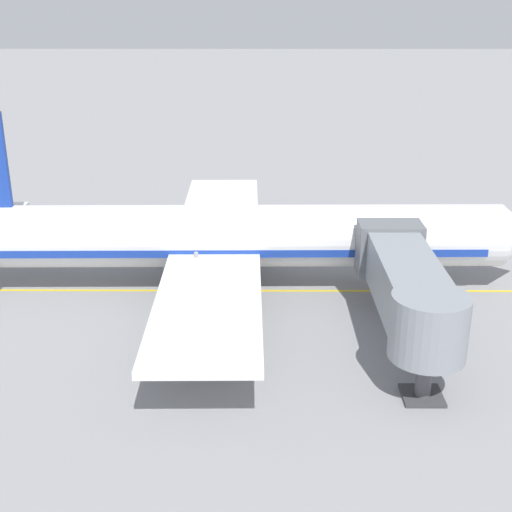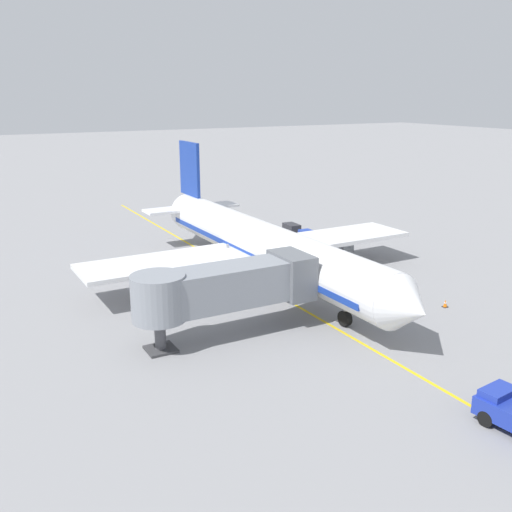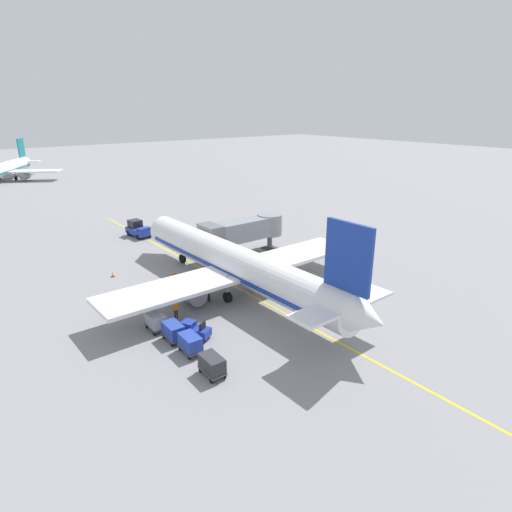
{
  "view_description": "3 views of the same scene",
  "coord_description": "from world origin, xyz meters",
  "px_view_note": "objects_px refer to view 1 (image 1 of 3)",
  "views": [
    {
      "loc": [
        37.75,
        1.42,
        16.65
      ],
      "look_at": [
        2.09,
        1.25,
        3.04
      ],
      "focal_mm": 47.98,
      "sensor_mm": 36.0,
      "label": 1
    },
    {
      "loc": [
        22.36,
        40.37,
        15.47
      ],
      "look_at": [
        -0.17,
        -0.5,
        2.22
      ],
      "focal_mm": 40.49,
      "sensor_mm": 36.0,
      "label": 2
    },
    {
      "loc": [
        -25.12,
        -35.28,
        18.78
      ],
      "look_at": [
        1.65,
        -1.03,
        3.68
      ],
      "focal_mm": 30.18,
      "sensor_mm": 36.0,
      "label": 3
    }
  ],
  "objects_px": {
    "baggage_cart_third_in_train": "(129,221)",
    "baggage_cart_tail_end": "(81,220)",
    "baggage_cart_front": "(200,219)",
    "safety_cone_nose_left": "(360,265)",
    "ground_crew_loader": "(225,251)",
    "ground_crew_wing_walker": "(210,230)",
    "safety_cone_nose_right": "(400,235)",
    "jet_bridge": "(407,285)",
    "parked_airliner": "(228,237)",
    "baggage_tug_lead": "(152,231)",
    "baggage_cart_second_in_train": "(164,220)"
  },
  "relations": [
    {
      "from": "jet_bridge",
      "to": "baggage_cart_tail_end",
      "type": "xyz_separation_m",
      "value": [
        -18.05,
        -20.55,
        -2.5
      ]
    },
    {
      "from": "baggage_tug_lead",
      "to": "baggage_cart_second_in_train",
      "type": "distance_m",
      "value": 1.83
    },
    {
      "from": "baggage_cart_front",
      "to": "baggage_cart_third_in_train",
      "type": "height_order",
      "value": "same"
    },
    {
      "from": "ground_crew_loader",
      "to": "baggage_tug_lead",
      "type": "bearing_deg",
      "value": -131.28
    },
    {
      "from": "baggage_cart_third_in_train",
      "to": "ground_crew_loader",
      "type": "distance_m",
      "value": 9.79
    },
    {
      "from": "safety_cone_nose_left",
      "to": "baggage_cart_third_in_train",
      "type": "bearing_deg",
      "value": -113.63
    },
    {
      "from": "baggage_cart_second_in_train",
      "to": "ground_crew_wing_walker",
      "type": "bearing_deg",
      "value": 59.12
    },
    {
      "from": "parked_airliner",
      "to": "safety_cone_nose_left",
      "type": "bearing_deg",
      "value": 109.27
    },
    {
      "from": "baggage_tug_lead",
      "to": "safety_cone_nose_right",
      "type": "bearing_deg",
      "value": 91.4
    },
    {
      "from": "parked_airliner",
      "to": "baggage_cart_front",
      "type": "height_order",
      "value": "parked_airliner"
    },
    {
      "from": "baggage_cart_third_in_train",
      "to": "baggage_cart_tail_end",
      "type": "xyz_separation_m",
      "value": [
        -0.27,
        -3.65,
        0.0
      ]
    },
    {
      "from": "baggage_cart_front",
      "to": "ground_crew_loader",
      "type": "distance_m",
      "value": 7.23
    },
    {
      "from": "jet_bridge",
      "to": "baggage_cart_third_in_train",
      "type": "xyz_separation_m",
      "value": [
        -17.78,
        -16.9,
        -2.5
      ]
    },
    {
      "from": "safety_cone_nose_left",
      "to": "safety_cone_nose_right",
      "type": "height_order",
      "value": "same"
    },
    {
      "from": "parked_airliner",
      "to": "safety_cone_nose_left",
      "type": "height_order",
      "value": "parked_airliner"
    },
    {
      "from": "baggage_cart_third_in_train",
      "to": "ground_crew_wing_walker",
      "type": "distance_m",
      "value": 6.45
    },
    {
      "from": "parked_airliner",
      "to": "baggage_tug_lead",
      "type": "relative_size",
      "value": 13.44
    },
    {
      "from": "ground_crew_loader",
      "to": "safety_cone_nose_right",
      "type": "xyz_separation_m",
      "value": [
        -5.28,
        12.59,
        -0.66
      ]
    },
    {
      "from": "baggage_cart_third_in_train",
      "to": "ground_crew_wing_walker",
      "type": "bearing_deg",
      "value": 72.19
    },
    {
      "from": "baggage_tug_lead",
      "to": "baggage_cart_tail_end",
      "type": "relative_size",
      "value": 0.95
    },
    {
      "from": "ground_crew_loader",
      "to": "safety_cone_nose_left",
      "type": "relative_size",
      "value": 2.86
    },
    {
      "from": "baggage_cart_tail_end",
      "to": "ground_crew_wing_walker",
      "type": "xyz_separation_m",
      "value": [
        2.24,
        9.79,
        0.0
      ]
    },
    {
      "from": "baggage_tug_lead",
      "to": "baggage_cart_front",
      "type": "distance_m",
      "value": 3.88
    },
    {
      "from": "baggage_cart_front",
      "to": "baggage_cart_third_in_train",
      "type": "relative_size",
      "value": 1.0
    },
    {
      "from": "baggage_cart_front",
      "to": "safety_cone_nose_right",
      "type": "height_order",
      "value": "baggage_cart_front"
    },
    {
      "from": "jet_bridge",
      "to": "baggage_cart_front",
      "type": "relative_size",
      "value": 4.19
    },
    {
      "from": "baggage_cart_third_in_train",
      "to": "baggage_cart_tail_end",
      "type": "distance_m",
      "value": 3.66
    },
    {
      "from": "baggage_cart_second_in_train",
      "to": "baggage_cart_third_in_train",
      "type": "relative_size",
      "value": 1.0
    },
    {
      "from": "baggage_cart_third_in_train",
      "to": "ground_crew_wing_walker",
      "type": "height_order",
      "value": "ground_crew_wing_walker"
    },
    {
      "from": "jet_bridge",
      "to": "ground_crew_loader",
      "type": "bearing_deg",
      "value": -140.31
    },
    {
      "from": "jet_bridge",
      "to": "baggage_tug_lead",
      "type": "height_order",
      "value": "jet_bridge"
    },
    {
      "from": "baggage_cart_second_in_train",
      "to": "ground_crew_loader",
      "type": "height_order",
      "value": "ground_crew_loader"
    },
    {
      "from": "baggage_cart_third_in_train",
      "to": "baggage_cart_tail_end",
      "type": "height_order",
      "value": "same"
    },
    {
      "from": "baggage_cart_front",
      "to": "ground_crew_wing_walker",
      "type": "height_order",
      "value": "ground_crew_wing_walker"
    },
    {
      "from": "baggage_cart_tail_end",
      "to": "ground_crew_loader",
      "type": "relative_size",
      "value": 1.73
    },
    {
      "from": "ground_crew_loader",
      "to": "safety_cone_nose_left",
      "type": "height_order",
      "value": "ground_crew_loader"
    },
    {
      "from": "baggage_tug_lead",
      "to": "safety_cone_nose_left",
      "type": "distance_m",
      "value": 15.34
    },
    {
      "from": "baggage_cart_third_in_train",
      "to": "baggage_cart_tail_end",
      "type": "bearing_deg",
      "value": -94.23
    },
    {
      "from": "ground_crew_loader",
      "to": "safety_cone_nose_left",
      "type": "distance_m",
      "value": 8.84
    },
    {
      "from": "baggage_cart_second_in_train",
      "to": "ground_crew_wing_walker",
      "type": "xyz_separation_m",
      "value": [
        2.12,
        3.55,
        0.0
      ]
    },
    {
      "from": "ground_crew_wing_walker",
      "to": "safety_cone_nose_left",
      "type": "height_order",
      "value": "ground_crew_wing_walker"
    },
    {
      "from": "baggage_cart_front",
      "to": "safety_cone_nose_left",
      "type": "bearing_deg",
      "value": 55.36
    },
    {
      "from": "baggage_cart_front",
      "to": "baggage_cart_tail_end",
      "type": "xyz_separation_m",
      "value": [
        0.24,
        -8.86,
        0.0
      ]
    },
    {
      "from": "baggage_cart_third_in_train",
      "to": "safety_cone_nose_right",
      "type": "height_order",
      "value": "baggage_cart_third_in_train"
    },
    {
      "from": "baggage_cart_tail_end",
      "to": "safety_cone_nose_left",
      "type": "xyz_separation_m",
      "value": [
        7.36,
        19.86,
        -0.66
      ]
    },
    {
      "from": "baggage_cart_third_in_train",
      "to": "safety_cone_nose_right",
      "type": "xyz_separation_m",
      "value": [
        1.09,
        20.01,
        -0.66
      ]
    },
    {
      "from": "baggage_cart_third_in_train",
      "to": "safety_cone_nose_left",
      "type": "distance_m",
      "value": 17.71
    },
    {
      "from": "jet_bridge",
      "to": "safety_cone_nose_left",
      "type": "xyz_separation_m",
      "value": [
        -10.69,
        -0.69,
        -3.16
      ]
    },
    {
      "from": "baggage_cart_front",
      "to": "jet_bridge",
      "type": "bearing_deg",
      "value": 32.58
    },
    {
      "from": "jet_bridge",
      "to": "safety_cone_nose_right",
      "type": "bearing_deg",
      "value": 169.43
    }
  ]
}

